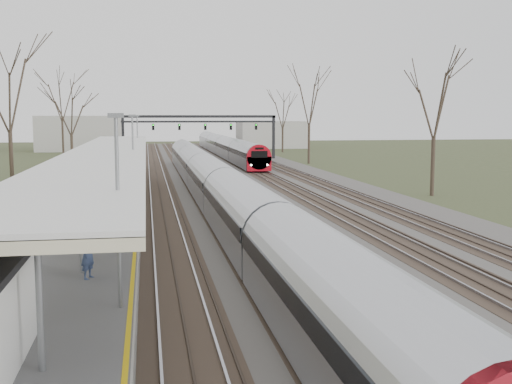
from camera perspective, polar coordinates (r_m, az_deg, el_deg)
The scene contains 9 objects.
track_bed at distance 58.34m, azimuth -2.55°, elevation 0.95°, with size 24.00×160.00×0.22m.
platform at distance 40.51m, azimuth -12.58°, elevation -1.16°, with size 3.50×69.00×1.00m, color #9E9B93.
canopy at distance 35.69m, azimuth -13.08°, elevation 3.30°, with size 4.10×50.00×3.11m.
signal_gantry at distance 87.88m, azimuth -5.01°, elevation 6.06°, with size 21.00×0.59×6.08m.
tree_west_far at distance 51.61m, azimuth -21.17°, elevation 8.59°, with size 5.50×5.50×11.33m.
tree_east_far at distance 49.28m, azimuth 15.62°, elevation 8.05°, with size 5.00×5.00×10.30m.
train_near at distance 44.15m, azimuth -3.87°, elevation 0.91°, with size 2.62×75.21×3.05m.
train_far at distance 95.61m, azimuth -2.82°, elevation 4.08°, with size 2.62×60.21×3.05m.
passenger at distance 20.32m, azimuth -14.69°, elevation -5.24°, with size 0.61×0.40×1.66m, color navy.
Camera 1 is at (-6.95, -2.58, 5.99)m, focal length 45.00 mm.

